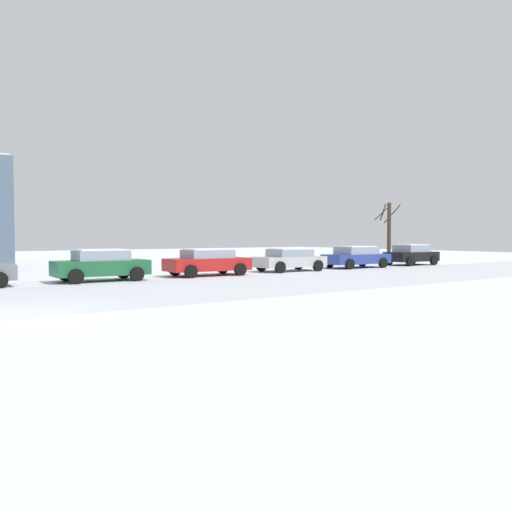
{
  "coord_description": "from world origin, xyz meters",
  "views": [
    {
      "loc": [
        -2.89,
        -14.31,
        2.01
      ],
      "look_at": [
        10.85,
        5.06,
        1.09
      ],
      "focal_mm": 35.99,
      "sensor_mm": 36.0,
      "label": 1
    }
  ],
  "objects_px": {
    "parked_car_silver": "(290,259)",
    "parked_car_black": "(411,254)",
    "parked_car_red": "(208,262)",
    "parked_car_blue": "(356,257)",
    "parked_car_green": "(101,265)"
  },
  "relations": [
    {
      "from": "parked_car_silver",
      "to": "parked_car_black",
      "type": "bearing_deg",
      "value": 0.22
    },
    {
      "from": "parked_car_red",
      "to": "parked_car_black",
      "type": "height_order",
      "value": "parked_car_black"
    },
    {
      "from": "parked_car_green",
      "to": "parked_car_black",
      "type": "relative_size",
      "value": 1.06
    },
    {
      "from": "parked_car_red",
      "to": "parked_car_silver",
      "type": "distance_m",
      "value": 5.47
    },
    {
      "from": "parked_car_blue",
      "to": "parked_car_black",
      "type": "height_order",
      "value": "parked_car_black"
    },
    {
      "from": "parked_car_blue",
      "to": "parked_car_black",
      "type": "relative_size",
      "value": 1.16
    },
    {
      "from": "parked_car_green",
      "to": "parked_car_blue",
      "type": "xyz_separation_m",
      "value": [
        16.4,
        0.15,
        -0.02
      ]
    },
    {
      "from": "parked_car_silver",
      "to": "parked_car_blue",
      "type": "distance_m",
      "value": 5.47
    },
    {
      "from": "parked_car_red",
      "to": "parked_car_blue",
      "type": "bearing_deg",
      "value": 0.85
    },
    {
      "from": "parked_car_green",
      "to": "parked_car_silver",
      "type": "distance_m",
      "value": 10.93
    },
    {
      "from": "parked_car_green",
      "to": "parked_car_blue",
      "type": "relative_size",
      "value": 0.92
    },
    {
      "from": "parked_car_red",
      "to": "parked_car_black",
      "type": "xyz_separation_m",
      "value": [
        16.4,
        0.17,
        0.03
      ]
    },
    {
      "from": "parked_car_black",
      "to": "parked_car_silver",
      "type": "bearing_deg",
      "value": -179.78
    },
    {
      "from": "parked_car_green",
      "to": "parked_car_red",
      "type": "distance_m",
      "value": 5.47
    },
    {
      "from": "parked_car_blue",
      "to": "parked_car_green",
      "type": "bearing_deg",
      "value": -179.48
    }
  ]
}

